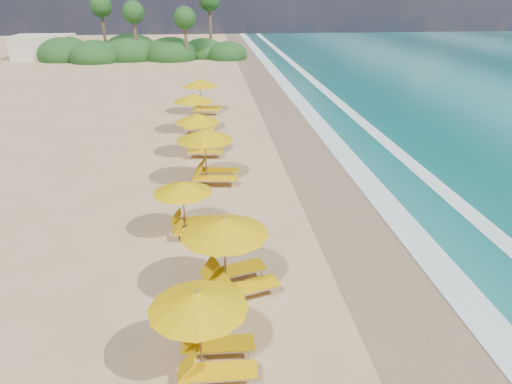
% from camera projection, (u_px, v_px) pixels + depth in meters
% --- Properties ---
extents(ground, '(160.00, 160.00, 0.00)m').
position_uv_depth(ground, '(256.00, 221.00, 17.97)').
color(ground, tan).
rests_on(ground, ground).
extents(wet_sand, '(4.00, 160.00, 0.01)m').
position_uv_depth(wet_sand, '(357.00, 216.00, 18.34)').
color(wet_sand, '#8E7555').
rests_on(wet_sand, ground).
extents(surf_foam, '(4.00, 160.00, 0.01)m').
position_uv_depth(surf_foam, '(424.00, 212.00, 18.59)').
color(surf_foam, white).
rests_on(surf_foam, ground).
extents(station_2, '(2.46, 2.28, 2.27)m').
position_uv_depth(station_2, '(207.00, 326.00, 10.45)').
color(station_2, olive).
rests_on(station_2, ground).
extents(station_3, '(3.19, 3.11, 2.53)m').
position_uv_depth(station_3, '(231.00, 250.00, 13.21)').
color(station_3, olive).
rests_on(station_3, ground).
extents(station_4, '(2.45, 2.31, 2.11)m').
position_uv_depth(station_4, '(188.00, 204.00, 16.56)').
color(station_4, olive).
rests_on(station_4, ground).
extents(station_5, '(3.01, 2.84, 2.59)m').
position_uv_depth(station_5, '(210.00, 152.00, 20.94)').
color(station_5, olive).
rests_on(station_5, ground).
extents(station_6, '(2.73, 2.58, 2.35)m').
position_uv_depth(station_6, '(201.00, 132.00, 24.45)').
color(station_6, olive).
rests_on(station_6, ground).
extents(station_7, '(2.96, 2.84, 2.43)m').
position_uv_depth(station_7, '(197.00, 110.00, 28.49)').
color(station_7, olive).
rests_on(station_7, ground).
extents(station_8, '(2.91, 2.75, 2.49)m').
position_uv_depth(station_8, '(203.00, 94.00, 32.73)').
color(station_8, olive).
rests_on(station_8, ground).
extents(treeline, '(25.80, 8.80, 9.74)m').
position_uv_depth(treeline, '(139.00, 51.00, 58.14)').
color(treeline, '#163D14').
rests_on(treeline, ground).
extents(beach_building, '(7.00, 5.00, 2.80)m').
position_uv_depth(beach_building, '(44.00, 47.00, 59.12)').
color(beach_building, beige).
rests_on(beach_building, ground).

